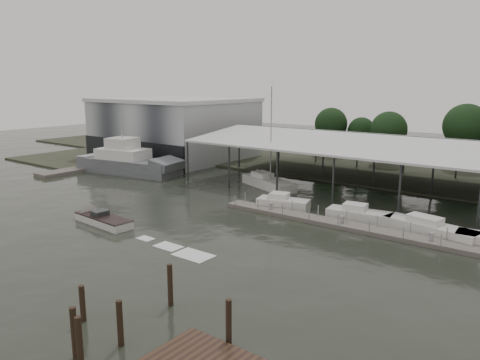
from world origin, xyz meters
The scene contains 14 objects.
ground centered at (0.00, 0.00, 0.00)m, with size 200.00×200.00×0.00m, color #262B23.
land_strip_far centered at (0.00, 42.00, 0.10)m, with size 140.00×30.00×0.30m.
land_strip_west centered at (-40.00, 30.00, 0.10)m, with size 20.00×40.00×0.30m.
storage_warehouse centered at (-28.00, 29.94, 5.29)m, with size 24.50×20.50×10.50m.
covered_boat_shed centered at (17.00, 28.00, 6.13)m, with size 58.24×24.00×6.96m.
trawler_dock centered at (-30.00, 14.00, 0.25)m, with size 3.00×18.00×0.50m.
floating_dock centered at (15.00, 10.00, 0.20)m, with size 28.00×2.00×1.40m.
grey_trawler centered at (-22.75, 15.18, 1.58)m, with size 17.22×7.85×8.84m.
white_sailboat centered at (-0.90, 19.61, 0.65)m, with size 9.17×5.77×12.95m.
speedboat_underway centered at (-5.00, -3.02, 0.39)m, with size 18.53×3.31×2.00m.
moored_cruiser_0 centered at (6.09, 12.16, 0.61)m, with size 5.85×3.48×1.70m.
moored_cruiser_1 centered at (14.43, 12.82, 0.61)m, with size 6.44×2.99×1.70m.
moored_cruiser_2 centered at (21.13, 12.53, 0.61)m, with size 8.57×3.83×1.70m.
mooring_pilings centered at (13.65, -14.82, 0.96)m, with size 8.43×7.40×3.28m.
Camera 1 is at (31.90, -29.02, 13.28)m, focal length 35.00 mm.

